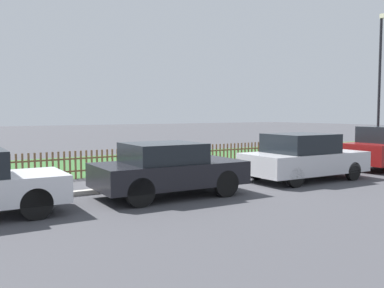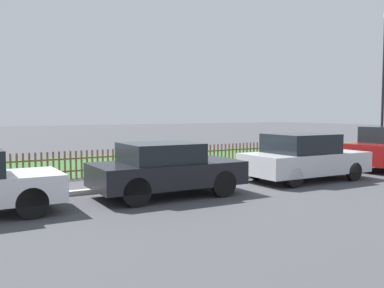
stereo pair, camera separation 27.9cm
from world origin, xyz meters
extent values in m
plane|color=#424247|center=(0.00, 0.00, 0.00)|extent=(120.00, 120.00, 0.00)
cube|color=#B2ADA3|center=(0.00, 0.10, 0.06)|extent=(42.57, 0.20, 0.12)
cube|color=#33602D|center=(0.00, 6.13, 0.01)|extent=(42.57, 6.64, 0.01)
cube|color=brown|center=(0.00, 2.84, 0.25)|extent=(42.57, 0.03, 0.05)
cube|color=brown|center=(0.00, 2.84, 0.64)|extent=(42.57, 0.03, 0.05)
cube|color=brown|center=(-4.14, 2.81, 0.45)|extent=(0.06, 0.03, 0.89)
cube|color=brown|center=(-3.96, 2.81, 0.45)|extent=(0.06, 0.03, 0.89)
cube|color=brown|center=(-3.79, 2.81, 0.45)|extent=(0.06, 0.03, 0.89)
cube|color=brown|center=(-3.61, 2.81, 0.45)|extent=(0.06, 0.03, 0.89)
cube|color=brown|center=(-3.44, 2.81, 0.45)|extent=(0.06, 0.03, 0.89)
cube|color=brown|center=(-3.26, 2.81, 0.45)|extent=(0.06, 0.03, 0.89)
cube|color=brown|center=(-3.08, 2.81, 0.45)|extent=(0.06, 0.03, 0.89)
cube|color=brown|center=(-2.91, 2.81, 0.45)|extent=(0.06, 0.03, 0.89)
cube|color=brown|center=(-2.73, 2.81, 0.45)|extent=(0.06, 0.03, 0.89)
cube|color=brown|center=(-2.55, 2.81, 0.45)|extent=(0.06, 0.03, 0.89)
cube|color=brown|center=(-2.38, 2.81, 0.45)|extent=(0.06, 0.03, 0.89)
cube|color=brown|center=(-2.20, 2.81, 0.45)|extent=(0.06, 0.03, 0.89)
cube|color=brown|center=(-2.03, 2.81, 0.45)|extent=(0.06, 0.03, 0.89)
cube|color=brown|center=(-1.85, 2.81, 0.45)|extent=(0.06, 0.03, 0.89)
cube|color=brown|center=(-1.67, 2.81, 0.45)|extent=(0.06, 0.03, 0.89)
cube|color=brown|center=(-1.50, 2.81, 0.45)|extent=(0.06, 0.03, 0.89)
cube|color=brown|center=(-1.32, 2.81, 0.45)|extent=(0.06, 0.03, 0.89)
cube|color=brown|center=(-1.15, 2.81, 0.45)|extent=(0.06, 0.03, 0.89)
cube|color=brown|center=(-0.97, 2.81, 0.45)|extent=(0.06, 0.03, 0.89)
cube|color=brown|center=(-0.79, 2.81, 0.45)|extent=(0.06, 0.03, 0.89)
cube|color=brown|center=(-0.62, 2.81, 0.45)|extent=(0.06, 0.03, 0.89)
cube|color=brown|center=(-0.44, 2.81, 0.45)|extent=(0.06, 0.03, 0.89)
cube|color=brown|center=(-0.26, 2.81, 0.45)|extent=(0.06, 0.03, 0.89)
cube|color=brown|center=(-0.09, 2.81, 0.45)|extent=(0.06, 0.03, 0.89)
cube|color=brown|center=(0.09, 2.81, 0.45)|extent=(0.06, 0.03, 0.89)
cube|color=brown|center=(0.26, 2.81, 0.45)|extent=(0.06, 0.03, 0.89)
cube|color=brown|center=(0.44, 2.81, 0.45)|extent=(0.06, 0.03, 0.89)
cube|color=brown|center=(0.62, 2.81, 0.45)|extent=(0.06, 0.03, 0.89)
cube|color=brown|center=(0.79, 2.81, 0.45)|extent=(0.06, 0.03, 0.89)
cube|color=brown|center=(0.97, 2.81, 0.45)|extent=(0.06, 0.03, 0.89)
cube|color=brown|center=(1.15, 2.81, 0.45)|extent=(0.06, 0.03, 0.89)
cube|color=brown|center=(1.32, 2.81, 0.45)|extent=(0.06, 0.03, 0.89)
cube|color=brown|center=(1.50, 2.81, 0.45)|extent=(0.06, 0.03, 0.89)
cube|color=brown|center=(1.67, 2.81, 0.45)|extent=(0.06, 0.03, 0.89)
cube|color=brown|center=(1.85, 2.81, 0.45)|extent=(0.06, 0.03, 0.89)
cube|color=brown|center=(2.03, 2.81, 0.45)|extent=(0.06, 0.03, 0.89)
cube|color=brown|center=(2.20, 2.81, 0.45)|extent=(0.06, 0.03, 0.89)
cube|color=brown|center=(2.38, 2.81, 0.45)|extent=(0.06, 0.03, 0.89)
cube|color=brown|center=(2.55, 2.81, 0.45)|extent=(0.06, 0.03, 0.89)
cube|color=brown|center=(2.73, 2.81, 0.45)|extent=(0.06, 0.03, 0.89)
cube|color=brown|center=(2.91, 2.81, 0.45)|extent=(0.06, 0.03, 0.89)
cube|color=brown|center=(3.08, 2.81, 0.45)|extent=(0.06, 0.03, 0.89)
cube|color=brown|center=(3.26, 2.81, 0.45)|extent=(0.06, 0.03, 0.89)
cube|color=brown|center=(3.44, 2.81, 0.45)|extent=(0.06, 0.03, 0.89)
cube|color=brown|center=(3.61, 2.81, 0.45)|extent=(0.06, 0.03, 0.89)
cube|color=brown|center=(3.79, 2.81, 0.45)|extent=(0.06, 0.03, 0.89)
cube|color=brown|center=(3.96, 2.81, 0.45)|extent=(0.06, 0.03, 0.89)
cube|color=brown|center=(4.14, 2.81, 0.45)|extent=(0.06, 0.03, 0.89)
cube|color=brown|center=(4.32, 2.81, 0.45)|extent=(0.06, 0.03, 0.89)
cube|color=brown|center=(4.49, 2.81, 0.45)|extent=(0.06, 0.03, 0.89)
cube|color=brown|center=(4.67, 2.81, 0.45)|extent=(0.06, 0.03, 0.89)
cube|color=brown|center=(4.85, 2.81, 0.45)|extent=(0.06, 0.03, 0.89)
cube|color=brown|center=(5.02, 2.81, 0.45)|extent=(0.06, 0.03, 0.89)
cube|color=brown|center=(5.20, 2.81, 0.45)|extent=(0.06, 0.03, 0.89)
cube|color=brown|center=(5.37, 2.81, 0.45)|extent=(0.06, 0.03, 0.89)
cube|color=brown|center=(5.55, 2.81, 0.45)|extent=(0.06, 0.03, 0.89)
cube|color=brown|center=(5.73, 2.81, 0.45)|extent=(0.06, 0.03, 0.89)
cube|color=brown|center=(5.90, 2.81, 0.45)|extent=(0.06, 0.03, 0.89)
cube|color=brown|center=(6.08, 2.81, 0.45)|extent=(0.06, 0.03, 0.89)
cube|color=brown|center=(6.26, 2.81, 0.45)|extent=(0.06, 0.03, 0.89)
cube|color=brown|center=(6.43, 2.81, 0.45)|extent=(0.06, 0.03, 0.89)
cube|color=brown|center=(6.61, 2.81, 0.45)|extent=(0.06, 0.03, 0.89)
cube|color=brown|center=(6.78, 2.81, 0.45)|extent=(0.06, 0.03, 0.89)
cube|color=brown|center=(6.96, 2.81, 0.45)|extent=(0.06, 0.03, 0.89)
cylinder|color=black|center=(-4.22, -0.42, 0.32)|extent=(0.64, 0.15, 0.64)
cylinder|color=black|center=(-4.24, -1.90, 0.32)|extent=(0.64, 0.15, 0.64)
cube|color=black|center=(-0.86, -1.19, 0.57)|extent=(3.79, 1.90, 0.58)
cube|color=black|center=(-1.05, -1.19, 1.11)|extent=(1.84, 1.66, 0.49)
cylinder|color=black|center=(0.32, -0.40, 0.34)|extent=(0.67, 0.16, 0.67)
cylinder|color=black|center=(0.27, -2.05, 0.34)|extent=(0.67, 0.16, 0.67)
cylinder|color=black|center=(-2.00, -0.33, 0.34)|extent=(0.67, 0.16, 0.67)
cylinder|color=black|center=(-2.05, -1.98, 0.34)|extent=(0.67, 0.16, 0.67)
cube|color=#BCBCC1|center=(3.96, -1.18, 0.56)|extent=(3.97, 1.91, 0.62)
cube|color=black|center=(3.77, -1.18, 1.16)|extent=(1.92, 1.69, 0.58)
cylinder|color=black|center=(5.20, -0.36, 0.29)|extent=(0.58, 0.15, 0.58)
cylinder|color=black|center=(5.17, -2.05, 0.29)|extent=(0.58, 0.15, 0.58)
cylinder|color=black|center=(2.76, -0.31, 0.29)|extent=(0.58, 0.15, 0.58)
cylinder|color=black|center=(2.73, -2.00, 0.29)|extent=(0.58, 0.15, 0.58)
cylinder|color=black|center=(7.46, -0.29, 0.32)|extent=(0.65, 0.16, 0.65)
cylinder|color=black|center=(1.41, 0.74, 0.30)|extent=(0.60, 0.12, 0.60)
cylinder|color=black|center=(0.18, 0.79, 0.30)|extent=(0.60, 0.12, 0.60)
ellipsoid|color=black|center=(0.79, 0.77, 0.66)|extent=(1.65, 0.80, 0.85)
ellipsoid|color=black|center=(1.18, 0.75, 0.89)|extent=(0.41, 0.94, 0.39)
cylinder|color=black|center=(10.46, 0.74, 3.02)|extent=(0.11, 0.11, 6.04)
camera|label=1|loc=(-6.06, -10.50, 2.10)|focal=40.00mm
camera|label=2|loc=(-5.83, -10.64, 2.10)|focal=40.00mm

